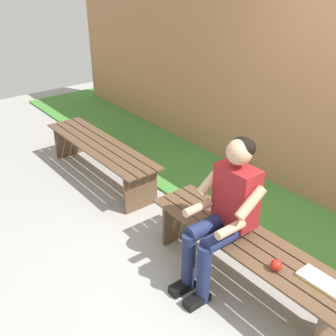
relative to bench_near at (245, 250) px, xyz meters
The scene contains 8 objects.
ground_plane 1.57m from the bench_near, 40.93° to the left, with size 10.00×7.00×0.04m, color #9E9E99.
grass_strip 1.88m from the bench_near, 51.47° to the right, with size 9.00×2.14×0.03m, color #478C38.
brick_wall 2.03m from the bench_near, 73.03° to the right, with size 9.50×0.24×2.89m, color #B27A51.
bench_near is the anchor object (origin of this frame).
bench_far 2.31m from the bench_near, ahead, with size 1.92×0.47×0.46m.
person_seated 0.39m from the bench_near, 32.29° to the left, with size 0.50×0.69×1.26m.
apple 0.41m from the bench_near, 164.92° to the left, with size 0.09×0.09×0.09m, color red.
book_open 0.70m from the bench_near, behind, with size 0.41×0.16×0.02m.
Camera 1 is at (-1.65, 2.08, 2.45)m, focal length 43.78 mm.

